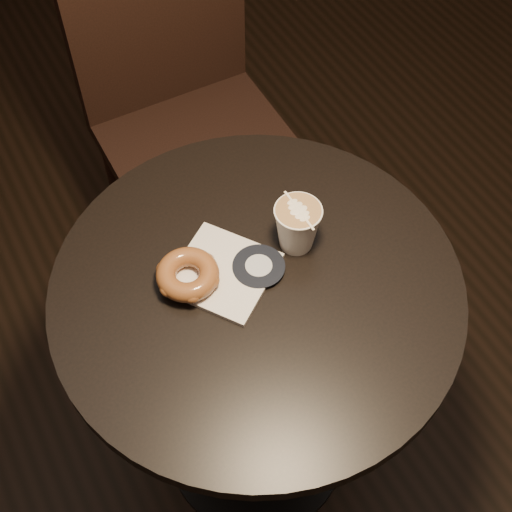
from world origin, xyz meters
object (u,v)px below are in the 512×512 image
chair (179,86)px  doughnut (188,274)px  pastry_bag (223,272)px  latte_cup (297,227)px  cafe_table (257,341)px

chair → doughnut: size_ratio=10.29×
chair → pastry_bag: 0.66m
chair → latte_cup: size_ratio=11.90×
cafe_table → pastry_bag: bearing=130.1°
cafe_table → latte_cup: 0.27m
pastry_bag → doughnut: size_ratio=1.48×
chair → latte_cup: chair is taller
chair → pastry_bag: size_ratio=6.94×
pastry_bag → doughnut: (-0.06, 0.01, 0.02)m
chair → pastry_bag: chair is taller
cafe_table → pastry_bag: (-0.04, 0.05, 0.20)m
chair → latte_cup: (-0.05, -0.62, 0.19)m
chair → latte_cup: 0.65m
cafe_table → latte_cup: bearing=22.7°
chair → pastry_bag: bearing=-106.8°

